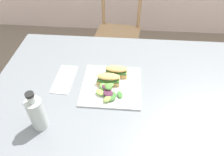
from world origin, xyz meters
TOP-DOWN VIEW (x-y plane):
  - dining_table at (-0.14, 0.05)m, footprint 1.36×0.92m
  - chair_wooden_far at (-0.24, 1.05)m, footprint 0.45×0.45m
  - plate_lunch at (-0.22, 0.06)m, footprint 0.29×0.29m
  - sandwich_half_front at (-0.23, 0.07)m, footprint 0.11×0.06m
  - sandwich_half_back at (-0.20, 0.13)m, footprint 0.11×0.06m
  - salad_mixed_greens at (-0.23, -0.00)m, footprint 0.14×0.13m
  - napkin_folded at (-0.46, 0.09)m, footprint 0.10×0.21m
  - fork_on_napkin at (-0.46, 0.11)m, footprint 0.03×0.19m
  - bottle_cold_brew at (-0.49, -0.20)m, footprint 0.07×0.07m

SIDE VIEW (x-z plane):
  - chair_wooden_far at x=-0.24m, z-range 0.01..0.88m
  - dining_table at x=-0.14m, z-range 0.25..0.99m
  - napkin_folded at x=-0.46m, z-range 0.74..0.74m
  - plate_lunch at x=-0.22m, z-range 0.74..0.75m
  - fork_on_napkin at x=-0.46m, z-range 0.74..0.75m
  - salad_mixed_greens at x=-0.23m, z-range 0.75..0.79m
  - sandwich_half_front at x=-0.23m, z-range 0.75..0.81m
  - sandwich_half_back at x=-0.20m, z-range 0.75..0.81m
  - bottle_cold_brew at x=-0.49m, z-range 0.71..0.91m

